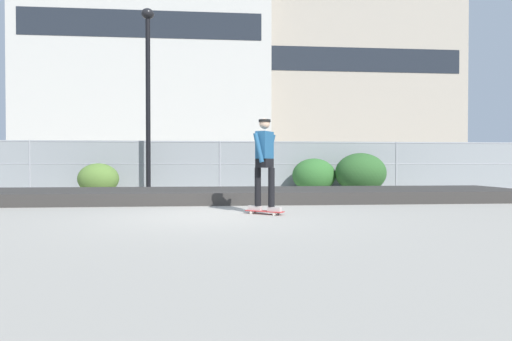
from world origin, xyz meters
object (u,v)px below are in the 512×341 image
Objects in this scene: street_lamp at (148,77)px; shrub_center at (314,175)px; skater at (265,158)px; shrub_left at (98,179)px; shrub_right at (361,173)px; parked_car_near at (116,168)px; skateboard at (265,211)px.

shrub_center is (5.83, -0.08, -3.40)m from street_lamp.
shrub_center is (2.46, 6.41, -0.53)m from skater.
street_lamp is at bearing 117.51° from skater.
street_lamp reaches higher than shrub_left.
shrub_left is at bearing 129.42° from skater.
shrub_right is at bearing -3.83° from street_lamp.
shrub_right is (9.31, -3.83, -0.14)m from parked_car_near.
street_lamp is 8.12m from shrub_right.
shrub_center is at bearing -0.75° from street_lamp.
skateboard is 0.50× the size of shrub_center.
street_lamp is at bearing 179.25° from shrub_center.
skateboard is 0.58× the size of shrub_left.
skater is at bearing -50.58° from shrub_left.
parked_car_near reaches higher than skateboard.
street_lamp reaches higher than parked_car_near.
shrub_center is (7.39, 0.41, 0.09)m from shrub_left.
shrub_right is at bearing -22.35° from parked_car_near.
parked_car_near is (-1.91, 3.33, -3.17)m from street_lamp.
street_lamp is at bearing 17.38° from shrub_left.
parked_car_near reaches higher than shrub_center.
shrub_left is (-4.93, 6.00, 0.46)m from skateboard.
skater is at bearing -123.93° from shrub_right.
skateboard is at bearing -61.69° from parked_car_near.
shrub_left is 7.40m from shrub_center.
shrub_right reaches higher than skateboard.
street_lamp is 3.85m from shrub_left.
street_lamp reaches higher than skateboard.
skateboard is at bearing -123.93° from shrub_right.
parked_car_near is at bearing 156.23° from shrub_center.
skater reaches higher than shrub_left.
skater is 1.18× the size of shrub_center.
skater is 1.38× the size of shrub_left.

